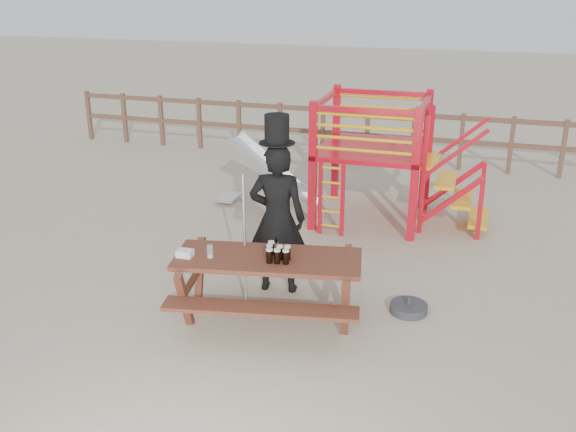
{
  "coord_description": "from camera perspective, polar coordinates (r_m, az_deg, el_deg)",
  "views": [
    {
      "loc": [
        1.91,
        -6.63,
        3.93
      ],
      "look_at": [
        -0.39,
        0.8,
        0.97
      ],
      "focal_mm": 40.0,
      "sensor_mm": 36.0,
      "label": 1
    }
  ],
  "objects": [
    {
      "name": "parasol_base",
      "position": [
        8.13,
        10.67,
        -8.04
      ],
      "size": [
        0.46,
        0.46,
        0.2
      ],
      "color": "#343539",
      "rests_on": "ground"
    },
    {
      "name": "back_fence",
      "position": [
        14.13,
        9.07,
        7.5
      ],
      "size": [
        15.09,
        0.09,
        1.2
      ],
      "color": "brown",
      "rests_on": "ground"
    },
    {
      "name": "playground_fort",
      "position": [
        10.75,
        7.06,
        5.25
      ],
      "size": [
        4.71,
        1.84,
        2.1
      ],
      "color": "red",
      "rests_on": "ground"
    },
    {
      "name": "metal_pole",
      "position": [
        7.78,
        -3.88,
        -2.38
      ],
      "size": [
        0.04,
        0.04,
        1.74
      ],
      "primitive_type": "cylinder",
      "color": "#B2B2B7",
      "rests_on": "ground"
    },
    {
      "name": "stout_pints",
      "position": [
        7.34,
        -0.97,
        -3.34
      ],
      "size": [
        0.31,
        0.29,
        0.17
      ],
      "color": "black",
      "rests_on": "picnic_table"
    },
    {
      "name": "empty_glasses",
      "position": [
        7.47,
        -6.95,
        -3.19
      ],
      "size": [
        0.07,
        0.07,
        0.15
      ],
      "color": "silver",
      "rests_on": "picnic_table"
    },
    {
      "name": "paper_bag",
      "position": [
        7.55,
        -9.14,
        -3.29
      ],
      "size": [
        0.18,
        0.15,
        0.08
      ],
      "primitive_type": "cube",
      "rotation": [
        0.0,
        0.0,
        0.03
      ],
      "color": "white",
      "rests_on": "picnic_table"
    },
    {
      "name": "ground",
      "position": [
        7.94,
        1.0,
        -8.86
      ],
      "size": [
        60.0,
        60.0,
        0.0
      ],
      "primitive_type": "plane",
      "color": "#B6A98E",
      "rests_on": "ground"
    },
    {
      "name": "picnic_table",
      "position": [
        7.59,
        -1.79,
        -5.8
      ],
      "size": [
        2.4,
        1.86,
        0.84
      ],
      "rotation": [
        0.0,
        0.0,
        0.18
      ],
      "color": "brown",
      "rests_on": "ground"
    },
    {
      "name": "man_with_hat",
      "position": [
        8.15,
        -0.95,
        0.11
      ],
      "size": [
        0.79,
        0.58,
        2.34
      ],
      "rotation": [
        0.0,
        0.0,
        3.3
      ],
      "color": "black",
      "rests_on": "ground"
    }
  ]
}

